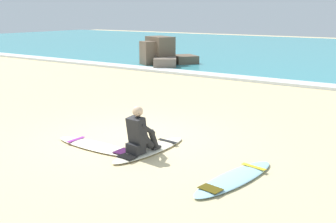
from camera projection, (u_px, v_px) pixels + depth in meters
ground_plane at (136, 140)px, 9.32m from camera, size 80.00×80.00×0.00m
breaking_foam at (279, 82)px, 16.55m from camera, size 80.00×0.90×0.11m
surfboard_main at (150, 150)px, 8.54m from camera, size 0.65×2.14×0.08m
surfer_seated at (140, 134)px, 8.21m from camera, size 0.42×0.73×0.95m
surfboard_spare_near at (97, 146)px, 8.75m from camera, size 2.25×0.55×0.08m
surfboard_spare_far at (235, 178)px, 7.08m from camera, size 0.82×2.20×0.08m
rock_outcrop_distant at (163, 55)px, 21.57m from camera, size 2.71×3.38×1.51m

